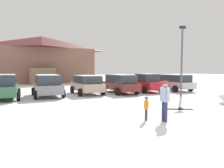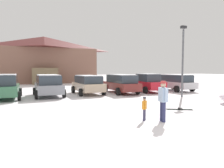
# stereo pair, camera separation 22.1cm
# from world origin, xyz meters

# --- Properties ---
(ground) EXTENTS (160.00, 160.00, 0.00)m
(ground) POSITION_xyz_m (0.00, 0.00, 0.00)
(ground) COLOR white
(ski_lodge) EXTENTS (17.06, 11.37, 7.77)m
(ski_lodge) POSITION_xyz_m (-3.24, 31.92, 3.93)
(ski_lodge) COLOR brown
(ski_lodge) RESTS_ON ground
(parked_green_coupe) EXTENTS (2.18, 4.36, 1.81)m
(parked_green_coupe) POSITION_xyz_m (-6.96, 12.06, 0.89)
(parked_green_coupe) COLOR #356A4A
(parked_green_coupe) RESTS_ON ground
(parked_grey_wagon) EXTENTS (2.35, 4.26, 1.74)m
(parked_grey_wagon) POSITION_xyz_m (-3.95, 12.37, 0.93)
(parked_grey_wagon) COLOR gray
(parked_grey_wagon) RESTS_ON ground
(parked_beige_suv) EXTENTS (2.37, 4.19, 1.65)m
(parked_beige_suv) POSITION_xyz_m (-0.63, 12.67, 0.89)
(parked_beige_suv) COLOR tan
(parked_beige_suv) RESTS_ON ground
(parked_maroon_van) EXTENTS (2.16, 4.71, 1.70)m
(parked_maroon_van) POSITION_xyz_m (2.37, 12.31, 0.92)
(parked_maroon_van) COLOR maroon
(parked_maroon_van) RESTS_ON ground
(parked_red_sedan) EXTENTS (2.10, 4.12, 1.76)m
(parked_red_sedan) POSITION_xyz_m (5.14, 12.35, 0.88)
(parked_red_sedan) COLOR red
(parked_red_sedan) RESTS_ON ground
(parked_silver_wagon) EXTENTS (2.26, 4.52, 1.65)m
(parked_silver_wagon) POSITION_xyz_m (8.34, 12.20, 0.89)
(parked_silver_wagon) COLOR silver
(parked_silver_wagon) RESTS_ON ground
(skier_adult_in_blue_parka) EXTENTS (0.30, 0.61, 1.67)m
(skier_adult_in_blue_parka) POSITION_xyz_m (-0.16, 2.47, 0.94)
(skier_adult_in_blue_parka) COLOR navy
(skier_adult_in_blue_parka) RESTS_ON ground
(skier_child_in_orange_jacket) EXTENTS (0.28, 0.28, 0.99)m
(skier_child_in_orange_jacket) POSITION_xyz_m (-0.78, 2.90, 0.56)
(skier_child_in_orange_jacket) COLOR #35334E
(skier_child_in_orange_jacket) RESTS_ON ground
(pair_of_skis) EXTENTS (1.35, 0.89, 0.08)m
(pair_of_skis) POSITION_xyz_m (2.16, 4.19, 0.02)
(pair_of_skis) COLOR #212724
(pair_of_skis) RESTS_ON ground
(lamp_post) EXTENTS (0.44, 0.24, 5.48)m
(lamp_post) POSITION_xyz_m (5.77, 8.19, 3.09)
(lamp_post) COLOR #515459
(lamp_post) RESTS_ON ground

